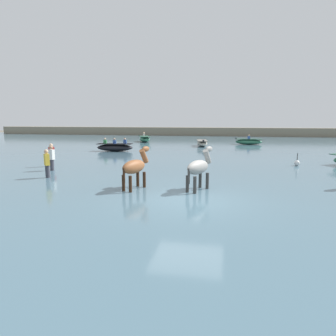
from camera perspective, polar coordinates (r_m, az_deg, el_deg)
name	(u,v)px	position (r m, az deg, el deg)	size (l,w,h in m)	color
ground_plane	(188,207)	(10.47, 3.90, -7.46)	(120.00, 120.00, 0.00)	#666051
water_surface	(207,162)	(20.19, 7.52, 1.09)	(90.00, 90.00, 0.28)	#476675
horse_lead_chestnut	(135,168)	(11.75, -6.36, 0.08)	(0.86, 1.77, 1.93)	brown
horse_trailing_grey	(199,168)	(11.53, 5.95, -0.03)	(1.05, 1.75, 1.95)	gray
boat_mid_outer	(115,147)	(26.13, -10.19, 3.96)	(3.21, 1.44, 1.14)	black
boat_distant_west	(202,143)	(30.65, 6.59, 4.76)	(1.49, 3.00, 0.75)	#B2AD9E
boat_far_offshore	(249,142)	(33.79, 15.26, 4.92)	(2.90, 1.12, 1.08)	#337556
boat_near_port	(145,139)	(36.47, -4.52, 5.59)	(2.35, 3.35, 1.16)	#337556
person_onlooker_right	(52,160)	(17.13, -21.50, 1.48)	(0.36, 0.27, 1.63)	#383842
person_spectator_far	(52,156)	(18.63, -21.46, 2.08)	(0.37, 0.37, 1.63)	#383842
person_onlooker_left	(47,165)	(15.09, -22.24, 0.45)	(0.37, 0.37, 1.63)	#383842
channel_buoy	(297,163)	(19.23, 23.56, 0.91)	(0.33, 0.33, 0.76)	silver
far_shoreline	(219,133)	(50.29, 9.80, 6.75)	(80.00, 2.40, 1.65)	gray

